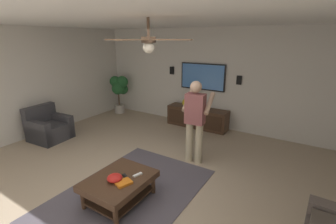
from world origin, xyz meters
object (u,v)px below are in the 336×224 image
at_px(potted_plant_tall, 120,88).
at_px(media_console, 197,117).
at_px(tv, 203,77).
at_px(person_standing, 195,117).
at_px(armchair, 49,128).
at_px(vase_round, 186,103).
at_px(remote_black, 126,177).
at_px(ceiling_fan, 148,42).
at_px(book, 124,183).
at_px(coffee_table, 119,184).
at_px(remote_white, 138,175).
at_px(bowl, 115,178).
at_px(wall_speaker_right, 172,70).
at_px(wall_speaker_left, 239,80).

bearing_deg(potted_plant_tall, media_console, -86.51).
xyz_separation_m(tv, potted_plant_tall, (-0.41, 2.72, -0.55)).
bearing_deg(tv, person_standing, 21.13).
height_order(armchair, vase_round, armchair).
bearing_deg(media_console, person_standing, 23.64).
height_order(media_console, remote_black, media_console).
distance_m(person_standing, ceiling_fan, 1.89).
relative_size(remote_black, book, 0.68).
relative_size(armchair, potted_plant_tall, 0.71).
relative_size(armchair, coffee_table, 0.87).
bearing_deg(remote_white, armchair, -83.76).
bearing_deg(ceiling_fan, book, 169.66).
height_order(bowl, remote_black, bowl).
height_order(tv, vase_round, tv).
relative_size(media_console, bowl, 7.63).
bearing_deg(remote_white, media_console, -153.06).
bearing_deg(wall_speaker_right, wall_speaker_left, -90.00).
bearing_deg(potted_plant_tall, armchair, -179.89).
height_order(media_console, person_standing, person_standing).
distance_m(wall_speaker_left, ceiling_fan, 3.48).
bearing_deg(bowl, potted_plant_tall, 42.08).
xyz_separation_m(armchair, book, (-0.90, -3.27, 0.14)).
distance_m(remote_black, book, 0.17).
height_order(bowl, wall_speaker_right, wall_speaker_right).
bearing_deg(wall_speaker_right, remote_white, -156.30).
distance_m(tv, remote_black, 3.85).
bearing_deg(book, coffee_table, -95.86).
bearing_deg(coffee_table, vase_round, 11.88).
distance_m(media_console, bowl, 3.64).
height_order(remote_black, vase_round, vase_round).
relative_size(media_console, wall_speaker_right, 7.73).
bearing_deg(bowl, remote_black, -23.28).
bearing_deg(wall_speaker_left, ceiling_fan, 174.11).
bearing_deg(remote_white, wall_speaker_right, -139.35).
height_order(remote_black, book, book).
xyz_separation_m(wall_speaker_left, wall_speaker_right, (0.00, 1.98, 0.11)).
height_order(remote_black, wall_speaker_left, wall_speaker_left).
distance_m(armchair, book, 3.39).
bearing_deg(ceiling_fan, vase_round, 18.22).
relative_size(book, ceiling_fan, 0.18).
height_order(armchair, media_console, armchair).
bearing_deg(coffee_table, potted_plant_tall, 42.76).
bearing_deg(armchair, potted_plant_tall, 85.53).
relative_size(bowl, wall_speaker_left, 1.01).
relative_size(person_standing, remote_black, 10.93).
height_order(coffee_table, wall_speaker_left, wall_speaker_left).
relative_size(remote_white, wall_speaker_left, 0.68).
height_order(armchair, book, armchair).
relative_size(remote_black, wall_speaker_right, 0.68).
bearing_deg(remote_black, remote_white, 70.33).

